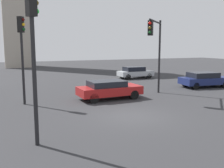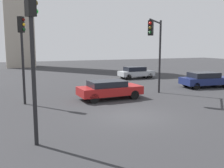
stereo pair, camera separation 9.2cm
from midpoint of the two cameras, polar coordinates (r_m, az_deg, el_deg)
The scene contains 7 objects.
ground_plane at distance 14.40m, azimuth 4.40°, elevation -7.02°, with size 103.52×103.52×0.00m, color #2D2D30.
traffic_light_0 at distance 10.10m, azimuth -16.90°, elevation 9.34°, with size 0.49×0.42×5.90m.
traffic_light_1 at distance 19.67m, azimuth 9.80°, elevation 9.25°, with size 2.68×2.76×5.81m.
traffic_light_2 at distance 17.67m, azimuth -19.04°, elevation 8.26°, with size 0.48×0.45×5.65m.
car_0 at distance 25.37m, azimuth 19.93°, elevation 0.97°, with size 4.71×2.44×1.39m.
car_1 at distance 18.63m, azimuth -0.50°, elevation -1.12°, with size 4.60×2.10×1.35m.
car_4 at distance 30.40m, azimuth 5.36°, elevation 2.60°, with size 4.12×1.81×1.37m.
Camera 2 is at (-6.28, -12.37, 3.86)m, focal length 41.47 mm.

